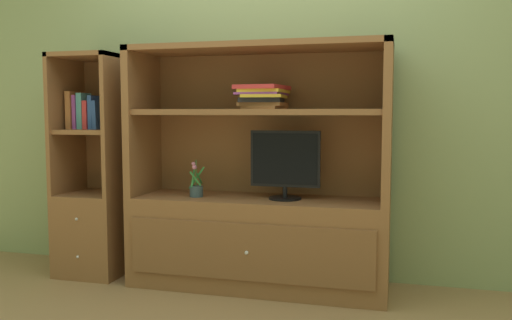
{
  "coord_description": "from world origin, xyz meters",
  "views": [
    {
      "loc": [
        0.87,
        -2.91,
        1.14
      ],
      "look_at": [
        0.0,
        0.35,
        0.83
      ],
      "focal_mm": 37.6,
      "sensor_mm": 36.0,
      "label": 1
    }
  ],
  "objects_px": {
    "media_console": "(258,213)",
    "potted_plant": "(196,189)",
    "upright_book_row": "(85,112)",
    "bookshelf_tall": "(96,201)",
    "tv_monitor": "(285,163)",
    "magazine_stack": "(263,97)"
  },
  "relations": [
    {
      "from": "bookshelf_tall",
      "to": "upright_book_row",
      "type": "xyz_separation_m",
      "value": [
        -0.06,
        -0.01,
        0.62
      ]
    },
    {
      "from": "potted_plant",
      "to": "magazine_stack",
      "type": "relative_size",
      "value": 0.67
    },
    {
      "from": "media_console",
      "to": "magazine_stack",
      "type": "distance_m",
      "value": 0.75
    },
    {
      "from": "tv_monitor",
      "to": "magazine_stack",
      "type": "height_order",
      "value": "magazine_stack"
    },
    {
      "from": "tv_monitor",
      "to": "magazine_stack",
      "type": "distance_m",
      "value": 0.45
    },
    {
      "from": "potted_plant",
      "to": "bookshelf_tall",
      "type": "bearing_deg",
      "value": 174.68
    },
    {
      "from": "tv_monitor",
      "to": "upright_book_row",
      "type": "relative_size",
      "value": 1.71
    },
    {
      "from": "magazine_stack",
      "to": "bookshelf_tall",
      "type": "height_order",
      "value": "bookshelf_tall"
    },
    {
      "from": "media_console",
      "to": "potted_plant",
      "type": "height_order",
      "value": "media_console"
    },
    {
      "from": "tv_monitor",
      "to": "potted_plant",
      "type": "relative_size",
      "value": 1.83
    },
    {
      "from": "magazine_stack",
      "to": "upright_book_row",
      "type": "relative_size",
      "value": 1.4
    },
    {
      "from": "magazine_stack",
      "to": "bookshelf_tall",
      "type": "relative_size",
      "value": 0.24
    },
    {
      "from": "media_console",
      "to": "bookshelf_tall",
      "type": "distance_m",
      "value": 1.19
    },
    {
      "from": "tv_monitor",
      "to": "media_console",
      "type": "bearing_deg",
      "value": 175.73
    },
    {
      "from": "media_console",
      "to": "upright_book_row",
      "type": "relative_size",
      "value": 6.35
    },
    {
      "from": "media_console",
      "to": "upright_book_row",
      "type": "distance_m",
      "value": 1.41
    },
    {
      "from": "tv_monitor",
      "to": "upright_book_row",
      "type": "bearing_deg",
      "value": 179.78
    },
    {
      "from": "media_console",
      "to": "magazine_stack",
      "type": "bearing_deg",
      "value": -10.47
    },
    {
      "from": "media_console",
      "to": "magazine_stack",
      "type": "xyz_separation_m",
      "value": [
        0.03,
        -0.01,
        0.75
      ]
    },
    {
      "from": "media_console",
      "to": "tv_monitor",
      "type": "distance_m",
      "value": 0.37
    },
    {
      "from": "media_console",
      "to": "bookshelf_tall",
      "type": "bearing_deg",
      "value": 179.93
    },
    {
      "from": "media_console",
      "to": "potted_plant",
      "type": "bearing_deg",
      "value": -169.86
    }
  ]
}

